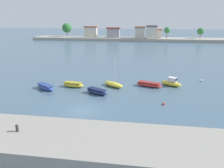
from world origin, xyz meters
name	(u,v)px	position (x,y,z in m)	size (l,w,h in m)	color
ground_plane	(82,111)	(0.00, 0.00, 0.00)	(400.00, 400.00, 0.00)	#476075
seawall_embankment	(53,144)	(0.00, -9.64, 1.10)	(89.68, 6.56, 2.21)	gray
mooring_bollard	(17,128)	(-3.39, -9.65, 2.54)	(0.27, 0.27, 0.66)	#2D2D33
moored_boat_0	(45,87)	(-9.07, 8.14, 0.44)	(4.56, 3.69, 0.92)	#3856A8
moored_boat_1	(73,85)	(-4.53, 10.09, 0.45)	(4.27, 2.09, 0.93)	yellow
moored_boat_2	(97,91)	(0.58, 7.11, 0.43)	(4.40, 3.18, 0.90)	navy
moored_boat_3	(113,84)	(2.82, 11.37, 0.47)	(4.47, 3.81, 6.13)	yellow
moored_boat_4	(149,84)	(9.42, 12.35, 0.41)	(5.11, 2.87, 0.86)	#C63833
moored_boat_5	(171,83)	(13.56, 13.40, 0.61)	(4.13, 3.24, 1.67)	yellow
mooring_buoy_0	(164,104)	(11.37, 3.93, 0.19)	(0.38, 0.38, 0.38)	red
mooring_buoy_1	(201,80)	(19.94, 17.18, 0.20)	(0.41, 0.41, 0.41)	white
distant_shoreline	(127,36)	(-0.71, 90.92, 2.13)	(104.48, 11.59, 8.87)	#9E998C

